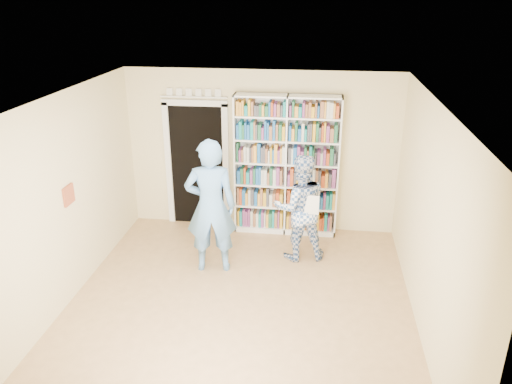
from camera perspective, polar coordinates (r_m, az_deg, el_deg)
floor at (r=6.68m, az=-2.04°, el=-13.14°), size 5.00×5.00×0.00m
ceiling at (r=5.57m, az=-2.42°, el=10.14°), size 5.00×5.00×0.00m
wall_back at (r=8.32m, az=0.63°, el=4.60°), size 4.50×0.00×4.50m
wall_left at (r=6.73m, az=-21.48°, el=-1.35°), size 0.00×5.00×5.00m
wall_right at (r=6.07m, az=19.26°, el=-3.57°), size 0.00×5.00×5.00m
bookshelf at (r=8.18m, az=3.49°, el=3.03°), size 1.70×0.32×2.34m
doorway at (r=8.54m, az=-6.76°, el=3.72°), size 1.10×0.08×2.43m
wall_art at (r=6.86m, az=-20.62°, el=-0.32°), size 0.03×0.25×0.25m
man_blue at (r=7.11m, az=-5.19°, el=-1.67°), size 0.79×0.59×1.99m
man_plaid at (r=7.48m, az=5.04°, el=-1.81°), size 0.93×0.79×1.66m
paper_sheet at (r=7.20m, az=6.39°, el=-1.49°), size 0.21×0.01×0.29m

